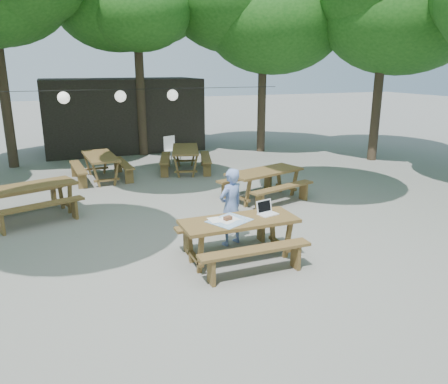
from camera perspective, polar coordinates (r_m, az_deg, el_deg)
ground at (r=8.45m, az=-4.64°, el=-6.65°), size 80.00×80.00×0.00m
pavilion at (r=18.27m, az=-13.18°, el=9.84°), size 6.00×3.00×2.80m
main_picnic_table at (r=7.58m, az=1.97°, el=-6.18°), size 2.00×1.58×0.75m
picnic_table_nw at (r=10.56m, az=-24.09°, el=-1.14°), size 2.30×2.10×0.75m
picnic_table_ne at (r=11.08m, az=5.29°, el=1.00°), size 2.27×2.05×0.75m
picnic_table_far_w at (r=13.43m, az=-15.77°, el=3.14°), size 1.69×2.04×0.75m
picnic_table_far_e at (r=14.07m, az=-5.04°, el=4.25°), size 2.05×2.27×0.75m
woman at (r=8.14m, az=0.90°, el=-1.96°), size 0.63×0.52×1.47m
plastic_chair at (r=15.54m, az=-6.74°, el=4.84°), size 0.56×0.56×0.90m
laptop at (r=7.74m, az=5.54°, el=-2.43°), size 0.38×0.33×0.24m
tabletop_clutter at (r=7.39m, az=0.60°, el=-3.68°), size 0.83×0.78×0.08m
paper_lanterns at (r=13.65m, az=-13.32°, el=12.08°), size 9.00×0.34×0.38m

